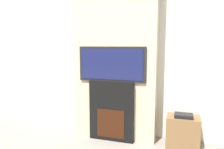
{
  "coord_description": "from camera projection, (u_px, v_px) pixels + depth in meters",
  "views": [
    {
      "loc": [
        0.98,
        -1.38,
        1.46
      ],
      "look_at": [
        0.0,
        1.7,
        1.02
      ],
      "focal_mm": 35.0,
      "sensor_mm": 36.0,
      "label": 1
    }
  ],
  "objects": [
    {
      "name": "wall_back",
      "position": [
        118.0,
        51.0,
        3.53
      ],
      "size": [
        6.0,
        0.06,
        2.7
      ],
      "color": "silver",
      "rests_on": "ground_plane"
    },
    {
      "name": "television",
      "position": [
        112.0,
        64.0,
        3.23
      ],
      "size": [
        1.02,
        0.07,
        0.52
      ],
      "color": "black",
      "rests_on": "fireplace"
    },
    {
      "name": "media_stand",
      "position": [
        183.0,
        132.0,
        3.1
      ],
      "size": [
        0.45,
        0.32,
        0.5
      ],
      "color": "brown",
      "rests_on": "ground_plane"
    },
    {
      "name": "chimney_breast",
      "position": [
        115.0,
        52.0,
        3.36
      ],
      "size": [
        1.3,
        0.3,
        2.7
      ],
      "color": "beige",
      "rests_on": "ground_plane"
    },
    {
      "name": "fireplace",
      "position": [
        112.0,
        111.0,
        3.33
      ],
      "size": [
        0.69,
        0.15,
        0.91
      ],
      "color": "black",
      "rests_on": "ground_plane"
    }
  ]
}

